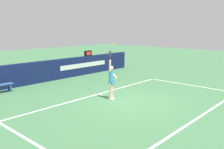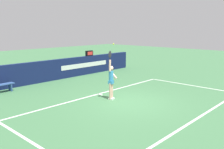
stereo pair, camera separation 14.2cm
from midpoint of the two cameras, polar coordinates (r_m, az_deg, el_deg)
The scene contains 7 objects.
ground_plane at distance 11.39m, azimuth 4.36°, elevation -6.46°, with size 60.00×60.00×0.00m, color #42774A.
court_lines at distance 11.07m, azimuth 6.61°, elevation -7.00°, with size 10.40×5.37×0.00m.
back_wall at distance 16.16m, azimuth -14.52°, elevation 0.84°, with size 15.40×0.27×1.35m.
speed_display at distance 18.20m, azimuth -5.12°, elevation 4.98°, with size 0.61×0.19×0.39m.
tennis_player at distance 11.55m, azimuth 0.14°, elevation -1.20°, with size 0.48×0.43×2.37m.
tennis_ball at distance 11.28m, azimuth 0.72°, elevation 7.14°, with size 0.07×0.07×0.07m.
courtside_bench_near at distance 14.09m, azimuth -24.51°, elevation -2.58°, with size 1.49×0.41×0.46m.
Camera 2 is at (-8.48, -6.80, 3.37)m, focal length 39.07 mm.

